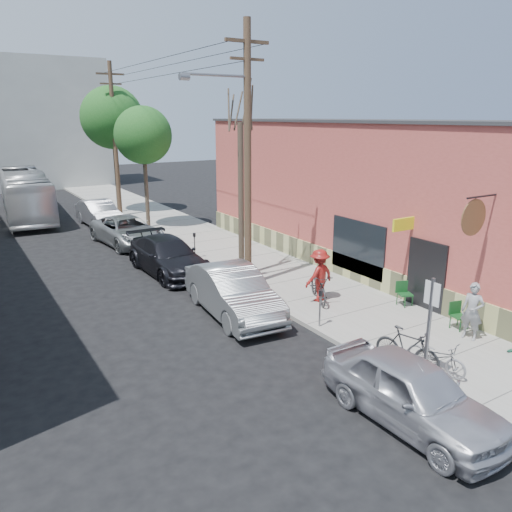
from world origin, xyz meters
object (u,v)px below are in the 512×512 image
cyclist (319,275)px  bus (26,195)px  tree_leafy_far (112,118)px  parked_bike_a (407,348)px  parking_meter_near (320,302)px  patio_chair_a (405,294)px  car_0 (412,392)px  parking_meter_far (195,241)px  patron_grey (472,311)px  car_4 (99,213)px  patio_chair_b (460,316)px  car_1 (233,292)px  tree_bare (241,202)px  car_3 (127,231)px  tree_leafy_mid (143,136)px  sign_post (429,321)px  utility_pole_near (246,153)px  parked_bike_b (437,356)px  car_2 (168,256)px

cyclist → bus: size_ratio=0.17×
tree_leafy_far → parked_bike_a: (-0.26, -26.87, -5.93)m
parking_meter_near → patio_chair_a: parking_meter_near is taller
parked_bike_a → car_0: 2.42m
parking_meter_near → bus: bus is taller
parking_meter_far → tree_leafy_far: (0.55, 13.96, 5.65)m
patron_grey → car_4: (-5.08, 23.20, -0.25)m
patio_chair_b → car_1: bearing=149.6°
tree_bare → car_3: bearing=105.3°
tree_leafy_mid → bus: 10.42m
tree_leafy_far → tree_leafy_mid: bearing=-90.0°
car_1 → sign_post: bearing=-69.7°
parking_meter_near → utility_pole_near: 6.57m
parking_meter_near → car_0: 5.29m
parked_bike_b → car_2: size_ratio=0.31×
parking_meter_near → utility_pole_near: utility_pole_near is taller
tree_leafy_mid → car_0: tree_leafy_mid is taller
tree_leafy_far → utility_pole_near: bearing=-91.3°
car_1 → tree_leafy_mid: bearing=86.4°
cyclist → car_2: size_ratio=0.36×
car_2 → car_4: (0.07, 11.60, 0.02)m
tree_leafy_far → car_0: bearing=-94.0°
parked_bike_a → car_0: (-1.74, -1.69, 0.07)m
patio_chair_b → cyclist: 4.96m
patio_chair_b → car_1: car_1 is taller
tree_bare → bus: bearing=106.9°
tree_leafy_far → car_1: 21.73m
parked_bike_b → car_1: size_ratio=0.33×
patio_chair_b → car_2: bearing=129.9°
parking_meter_far → car_0: 14.67m
patio_chair_b → sign_post: bearing=-142.3°
patio_chair_b → parked_bike_b: parked_bike_b is taller
bus → car_0: bearing=-78.9°
car_1 → tree_bare: bearing=60.7°
parking_meter_far → tree_bare: size_ratio=0.19×
tree_leafy_mid → car_4: (-2.28, 2.60, -4.85)m
parking_meter_far → car_4: (-1.73, 10.52, -0.18)m
car_3 → parked_bike_b: bearing=-87.8°
patio_chair_a → bus: (-9.04, 25.25, 1.02)m
parking_meter_far → car_0: car_0 is taller
utility_pole_near → car_3: bearing=101.2°
parking_meter_near → car_2: car_2 is taller
tree_bare → tree_leafy_mid: (0.00, 11.44, 2.31)m
cyclist → car_4: size_ratio=0.40×
cyclist → patron_grey: bearing=102.8°
cyclist → tree_leafy_far: bearing=-95.2°
patio_chair_a → patio_chair_b: 2.36m
bus → car_2: bearing=-74.4°
sign_post → patio_chair_a: sign_post is taller
patio_chair_b → parked_bike_b: size_ratio=0.52×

